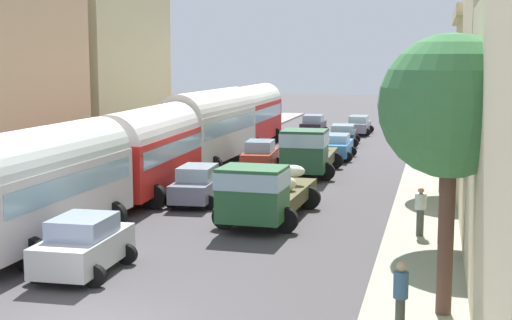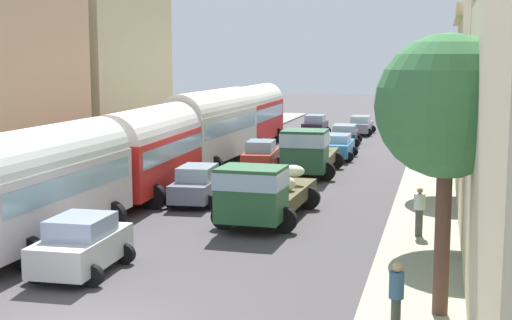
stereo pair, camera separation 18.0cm
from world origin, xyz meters
The scene contains 22 objects.
ground_plane centered at (0.00, 27.00, 0.00)m, with size 154.00×154.00×0.00m, color #464244.
sidewalk_left centered at (-7.25, 27.00, 0.07)m, with size 2.50×70.00×0.14m, color gray.
sidewalk_right centered at (7.25, 27.00, 0.07)m, with size 2.50×70.00×0.14m, color #9AA088.
building_left_2 centered at (-10.84, 23.80, 6.32)m, with size 4.69×10.09×12.63m.
parked_bus_0 centered at (-4.60, 6.50, 2.13)m, with size 3.34×8.60×3.88m.
parked_bus_1 centered at (-4.60, 15.50, 2.13)m, with size 3.54×8.91×3.90m.
parked_bus_2 centered at (-4.60, 24.50, 2.35)m, with size 3.49×9.84×4.24m.
parked_bus_3 centered at (-4.60, 33.50, 2.32)m, with size 3.28×9.90×4.14m.
cargo_truck_0 centered at (1.55, 11.33, 1.19)m, with size 3.23×7.02×2.32m.
cargo_truck_1 centered at (1.27, 22.35, 1.33)m, with size 3.13×6.75×2.51m.
car_0 centered at (1.73, 29.08, 0.76)m, with size 2.43×4.10×1.48m.
car_1 centered at (1.34, 36.03, 0.73)m, with size 2.42×4.15×1.42m.
car_2 centered at (1.64, 43.48, 0.74)m, with size 2.19×4.31×1.46m.
car_3 centered at (-1.94, 4.02, 0.82)m, with size 2.34×3.66×1.64m.
car_4 centered at (-1.98, 14.32, 0.79)m, with size 2.31×3.92×1.59m.
car_5 centered at (-1.51, 23.43, 0.81)m, with size 2.33×3.81×1.64m.
car_6 centered at (-1.66, 41.58, 0.80)m, with size 2.26×3.74×1.61m.
pedestrian_0 centered at (7.18, 10.24, 1.01)m, with size 0.42×0.42×1.78m.
pedestrian_1 centered at (6.99, 0.92, 1.05)m, with size 0.45×0.45×1.81m.
roadside_tree_0 centered at (7.90, 2.68, 4.94)m, with size 3.27×3.27×6.62m.
roadside_tree_1 centered at (7.90, 9.35, 4.42)m, with size 3.83×3.83×6.34m.
roadside_tree_2 centered at (7.90, 18.55, 4.51)m, with size 3.83×3.83×6.43m.
Camera 2 is at (7.79, -14.34, 6.09)m, focal length 51.63 mm.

